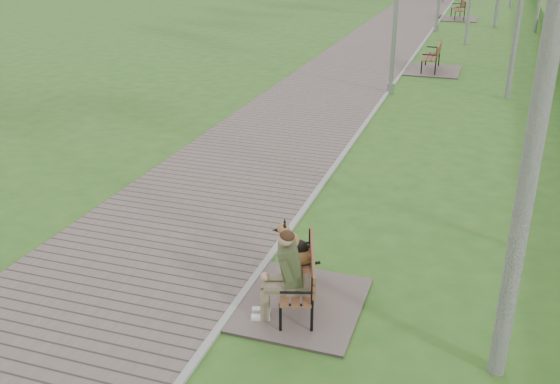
{
  "coord_description": "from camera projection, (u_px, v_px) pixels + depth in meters",
  "views": [
    {
      "loc": [
        2.76,
        -12.8,
        4.61
      ],
      "look_at": [
        0.08,
        -4.8,
        1.0
      ],
      "focal_mm": 40.0,
      "sensor_mm": 36.0,
      "label": 1
    }
  ],
  "objects": [
    {
      "name": "bench_second",
      "position": [
        430.0,
        64.0,
        21.41
      ],
      "size": [
        1.94,
        2.15,
        1.19
      ],
      "color": "#6C5D57",
      "rests_on": "ground"
    },
    {
      "name": "kerb",
      "position": [
        439.0,
        21.0,
        32.51
      ],
      "size": [
        0.1,
        67.0,
        0.05
      ],
      "primitive_type": "cube",
      "color": "#999993",
      "rests_on": "ground"
    },
    {
      "name": "bench_third",
      "position": [
        458.0,
        15.0,
        33.3
      ],
      "size": [
        2.01,
        2.24,
        1.24
      ],
      "color": "#6C5D57",
      "rests_on": "ground"
    },
    {
      "name": "ground",
      "position": [
        346.0,
        152.0,
        13.78
      ],
      "size": [
        120.0,
        120.0,
        0.0
      ],
      "primitive_type": "plane",
      "color": "#31601F",
      "rests_on": "ground"
    },
    {
      "name": "bench_main",
      "position": [
        292.0,
        279.0,
        8.07
      ],
      "size": [
        1.64,
        1.82,
        1.43
      ],
      "color": "#6C5D57",
      "rests_on": "ground"
    },
    {
      "name": "walkway",
      "position": [
        405.0,
        20.0,
        33.02
      ],
      "size": [
        3.5,
        67.0,
        0.04
      ],
      "primitive_type": "cube",
      "color": "#6C5D57",
      "rests_on": "ground"
    },
    {
      "name": "lamp_post_near",
      "position": [
        396.0,
        8.0,
        17.69
      ],
      "size": [
        0.2,
        0.2,
        5.29
      ],
      "color": "gray",
      "rests_on": "ground"
    }
  ]
}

